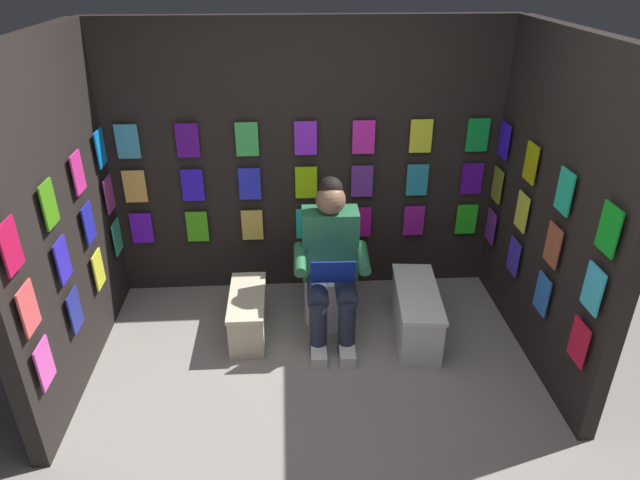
{
  "coord_description": "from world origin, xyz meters",
  "views": [
    {
      "loc": [
        0.14,
        2.25,
        2.56
      ],
      "look_at": [
        -0.06,
        -1.02,
        0.85
      ],
      "focal_mm": 31.24,
      "sensor_mm": 36.0,
      "label": 1
    }
  ],
  "objects_px": {
    "toilet": "(329,278)",
    "comic_longbox_near": "(248,314)",
    "comic_longbox_far": "(416,313)",
    "person_reading": "(331,261)"
  },
  "relations": [
    {
      "from": "toilet",
      "to": "person_reading",
      "type": "bearing_deg",
      "value": 90.16
    },
    {
      "from": "toilet",
      "to": "comic_longbox_near",
      "type": "distance_m",
      "value": 0.67
    },
    {
      "from": "toilet",
      "to": "person_reading",
      "type": "relative_size",
      "value": 0.65
    },
    {
      "from": "toilet",
      "to": "comic_longbox_near",
      "type": "height_order",
      "value": "toilet"
    },
    {
      "from": "toilet",
      "to": "comic_longbox_near",
      "type": "xyz_separation_m",
      "value": [
        0.62,
        0.22,
        -0.16
      ]
    },
    {
      "from": "toilet",
      "to": "comic_longbox_far",
      "type": "height_order",
      "value": "toilet"
    },
    {
      "from": "comic_longbox_far",
      "to": "toilet",
      "type": "bearing_deg",
      "value": -22.32
    },
    {
      "from": "toilet",
      "to": "comic_longbox_far",
      "type": "distance_m",
      "value": 0.71
    },
    {
      "from": "comic_longbox_far",
      "to": "person_reading",
      "type": "bearing_deg",
      "value": -3.6
    },
    {
      "from": "toilet",
      "to": "comic_longbox_near",
      "type": "relative_size",
      "value": 1.19
    }
  ]
}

